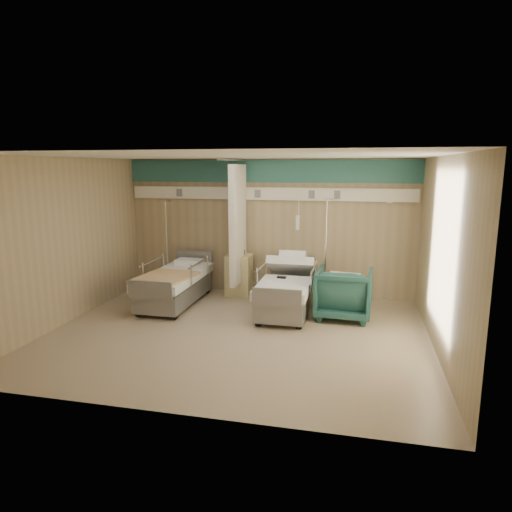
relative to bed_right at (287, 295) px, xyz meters
The scene contains 13 objects.
ground 1.47m from the bed_right, 114.78° to the right, with size 6.00×5.00×0.00m, color #86745C.
room_walls 1.97m from the bed_right, 121.10° to the right, with size 6.04×5.04×2.82m.
bed_right is the anchor object (origin of this frame).
bed_left 2.20m from the bed_right, behind, with size 1.00×2.16×0.63m, color silver, non-canonical shape.
bedside_cabinet 1.46m from the bed_right, 141.95° to the left, with size 0.50×0.48×0.85m, color #CABC7E.
visitor_armchair 1.04m from the bed_right, ahead, with size 0.95×0.97×0.89m, color #1E4B47.
waffle_blanket 1.18m from the bed_right, ahead, with size 0.55×0.48×0.06m, color white.
iv_stand_right 0.98m from the bed_right, 50.02° to the left, with size 0.37×0.37×2.06m.
iv_stand_left 2.79m from the bed_right, 163.96° to the left, with size 0.35×0.35×1.95m.
call_remote 0.35m from the bed_right, behind, with size 0.16×0.07×0.04m, color black.
tan_blanket 2.27m from the bed_right, 168.11° to the right, with size 0.90×1.14×0.04m, color tan.
toiletry_bag 1.57m from the bed_right, 141.22° to the left, with size 0.20×0.12×0.11m, color black.
white_cup 1.61m from the bed_right, 142.89° to the left, with size 0.09×0.09×0.13m, color white.
Camera 1 is at (1.84, -6.72, 2.63)m, focal length 32.00 mm.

